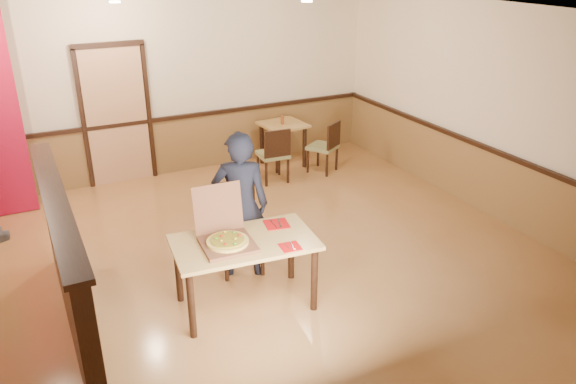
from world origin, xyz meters
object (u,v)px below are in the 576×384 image
at_px(side_chair_right, 326,145).
at_px(side_table, 283,133).
at_px(side_chair_left, 274,153).
at_px(pizza_box, 226,238).
at_px(diner_chair, 238,223).
at_px(diner, 241,205).
at_px(main_table, 245,250).
at_px(condiment, 282,120).

distance_m(side_chair_right, side_table, 0.78).
bearing_deg(side_chair_right, side_table, -83.53).
distance_m(side_chair_left, side_table, 0.77).
bearing_deg(side_chair_right, pizza_box, 13.25).
relative_size(diner_chair, diner, 0.60).
relative_size(main_table, side_chair_left, 1.67).
bearing_deg(side_chair_left, condiment, -122.57).
relative_size(side_chair_left, side_chair_right, 1.04).
height_order(main_table, pizza_box, pizza_box).
bearing_deg(side_chair_left, side_chair_right, -175.68).
height_order(diner, pizza_box, diner).
bearing_deg(side_chair_left, diner_chair, 58.95).
bearing_deg(side_chair_right, diner_chair, 9.27).
bearing_deg(main_table, diner, 76.48).
bearing_deg(diner, side_chair_left, -100.83).
height_order(main_table, side_chair_right, side_chair_right).
bearing_deg(side_table, pizza_box, -123.87).
xyz_separation_m(side_chair_left, side_table, (0.45, 0.62, 0.07)).
height_order(diner_chair, side_table, diner_chair).
bearing_deg(side_table, side_chair_left, -126.40).
distance_m(main_table, side_table, 4.08).
xyz_separation_m(side_chair_right, condiment, (-0.51, 0.58, 0.33)).
bearing_deg(main_table, pizza_box, 178.68).
bearing_deg(side_chair_right, side_chair_left, -31.49).
relative_size(main_table, side_chair_right, 1.73).
height_order(side_table, condiment, condiment).
distance_m(diner_chair, condiment, 3.29).
bearing_deg(main_table, side_table, 64.21).
bearing_deg(condiment, diner, -123.76).
xyz_separation_m(diner_chair, side_chair_right, (2.39, 2.11, -0.08)).
relative_size(side_chair_left, diner, 0.53).
relative_size(side_table, diner, 0.44).
bearing_deg(pizza_box, diner_chair, 64.44).
distance_m(main_table, pizza_box, 0.25).
relative_size(diner_chair, condiment, 7.43).
bearing_deg(diner_chair, side_table, 64.31).
distance_m(diner, pizza_box, 0.70).
xyz_separation_m(side_chair_right, side_table, (-0.48, 0.60, 0.09)).
height_order(main_table, condiment, condiment).
height_order(side_chair_left, diner, diner).
height_order(main_table, diner, diner).
relative_size(diner, condiment, 12.47).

